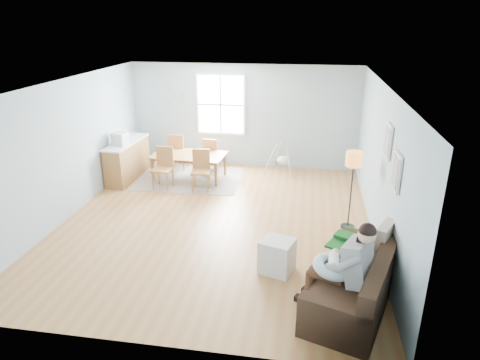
% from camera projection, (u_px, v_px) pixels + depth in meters
% --- Properties ---
extents(room, '(8.40, 9.40, 3.90)m').
position_uv_depth(room, '(214.00, 100.00, 7.65)').
color(room, '#AC6E3D').
extents(window, '(1.32, 0.08, 1.62)m').
position_uv_depth(window, '(221.00, 105.00, 11.21)').
color(window, white).
rests_on(window, room).
extents(pictures, '(0.05, 1.34, 0.74)m').
position_uv_depth(pictures, '(392.00, 156.00, 6.45)').
color(pictures, white).
rests_on(pictures, room).
extents(wall_plates, '(0.67, 0.02, 0.66)m').
position_uv_depth(wall_plates, '(169.00, 96.00, 11.36)').
color(wall_plates, '#8E9DAA').
rests_on(wall_plates, room).
extents(sofa, '(1.55, 2.32, 0.87)m').
position_uv_depth(sofa, '(358.00, 284.00, 5.99)').
color(sofa, black).
rests_on(sofa, room).
extents(green_throw, '(1.23, 1.16, 0.04)m').
position_uv_depth(green_throw, '(365.00, 245.00, 6.53)').
color(green_throw, '#155E23').
rests_on(green_throw, sofa).
extents(beige_pillow, '(0.35, 0.52, 0.51)m').
position_uv_depth(beige_pillow, '(385.00, 240.00, 6.19)').
color(beige_pillow, tan).
rests_on(beige_pillow, sofa).
extents(father, '(1.08, 0.79, 1.42)m').
position_uv_depth(father, '(346.00, 264.00, 5.63)').
color(father, gray).
rests_on(father, sofa).
extents(nursing_pillow, '(0.72, 0.71, 0.23)m').
position_uv_depth(nursing_pillow, '(333.00, 267.00, 5.73)').
color(nursing_pillow, silver).
rests_on(nursing_pillow, father).
extents(infant, '(0.16, 0.40, 0.15)m').
position_uv_depth(infant, '(334.00, 259.00, 5.73)').
color(infant, silver).
rests_on(infant, nursing_pillow).
extents(toddler, '(0.60, 0.41, 0.89)m').
position_uv_depth(toddler, '(359.00, 249.00, 6.04)').
color(toddler, white).
rests_on(toddler, sofa).
extents(floor_lamp, '(0.31, 0.31, 1.52)m').
position_uv_depth(floor_lamp, '(354.00, 166.00, 7.81)').
color(floor_lamp, black).
rests_on(floor_lamp, room).
extents(storage_cube, '(0.61, 0.57, 0.55)m').
position_uv_depth(storage_cube, '(276.00, 256.00, 6.76)').
color(storage_cube, silver).
rests_on(storage_cube, room).
extents(rug, '(2.59, 2.00, 0.01)m').
position_uv_depth(rug, '(189.00, 178.00, 10.74)').
color(rug, '#A09A93').
rests_on(rug, room).
extents(dining_table, '(1.86, 1.12, 0.63)m').
position_uv_depth(dining_table, '(189.00, 167.00, 10.63)').
color(dining_table, brown).
rests_on(dining_table, rug).
extents(chair_sw, '(0.47, 0.47, 0.98)m').
position_uv_depth(chair_sw, '(164.00, 165.00, 10.02)').
color(chair_sw, '#945733').
rests_on(chair_sw, rug).
extents(chair_se, '(0.48, 0.48, 0.95)m').
position_uv_depth(chair_se, '(201.00, 167.00, 9.92)').
color(chair_se, '#945733').
rests_on(chair_se, rug).
extents(chair_nw, '(0.46, 0.46, 0.98)m').
position_uv_depth(chair_nw, '(177.00, 149.00, 11.16)').
color(chair_nw, '#945733').
rests_on(chair_nw, rug).
extents(chair_ne, '(0.43, 0.43, 0.90)m').
position_uv_depth(chair_ne, '(211.00, 153.00, 11.09)').
color(chair_ne, '#945733').
rests_on(chair_ne, rug).
extents(counter, '(0.57, 1.71, 0.95)m').
position_uv_depth(counter, '(128.00, 160.00, 10.64)').
color(counter, brown).
rests_on(counter, room).
extents(monitor, '(0.36, 0.35, 0.30)m').
position_uv_depth(monitor, '(120.00, 139.00, 10.12)').
color(monitor, silver).
rests_on(monitor, counter).
extents(baby_swing, '(1.01, 1.02, 0.81)m').
position_uv_depth(baby_swing, '(283.00, 159.00, 11.01)').
color(baby_swing, silver).
rests_on(baby_swing, room).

